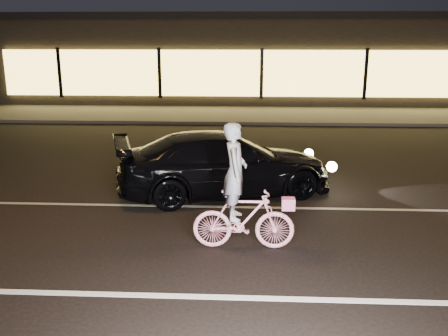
{
  "coord_description": "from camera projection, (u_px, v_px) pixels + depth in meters",
  "views": [
    {
      "loc": [
        -0.53,
        -7.35,
        3.37
      ],
      "look_at": [
        -0.93,
        0.6,
        1.19
      ],
      "focal_mm": 40.0,
      "sensor_mm": 36.0,
      "label": 1
    }
  ],
  "objects": [
    {
      "name": "sedan",
      "position": [
        225.0,
        163.0,
        10.6
      ],
      "size": [
        4.91,
        3.11,
        1.33
      ],
      "rotation": [
        0.0,
        0.0,
        1.87
      ],
      "color": "black",
      "rests_on": "ground"
    },
    {
      "name": "sidewalk",
      "position": [
        262.0,
        115.0,
        20.45
      ],
      "size": [
        30.0,
        4.0,
        0.12
      ],
      "primitive_type": "cube",
      "color": "#383533",
      "rests_on": "ground"
    },
    {
      "name": "lane_stripe_far",
      "position": [
        274.0,
        208.0,
        9.87
      ],
      "size": [
        60.0,
        0.1,
        0.01
      ],
      "primitive_type": "cube",
      "color": "gray",
      "rests_on": "ground"
    },
    {
      "name": "lane_stripe_near",
      "position": [
        287.0,
        299.0,
        6.5
      ],
      "size": [
        60.0,
        0.12,
        0.01
      ],
      "primitive_type": "cube",
      "color": "silver",
      "rests_on": "ground"
    },
    {
      "name": "storefront",
      "position": [
        260.0,
        56.0,
        25.65
      ],
      "size": [
        25.4,
        8.42,
        4.2
      ],
      "color": "black",
      "rests_on": "ground"
    },
    {
      "name": "ground",
      "position": [
        280.0,
        251.0,
        7.95
      ],
      "size": [
        90.0,
        90.0,
        0.0
      ],
      "primitive_type": "plane",
      "color": "black",
      "rests_on": "ground"
    },
    {
      "name": "cyclist",
      "position": [
        241.0,
        205.0,
        7.86
      ],
      "size": [
        1.63,
        0.56,
        2.05
      ],
      "rotation": [
        0.0,
        0.0,
        1.57
      ],
      "color": "#FF346D",
      "rests_on": "ground"
    }
  ]
}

